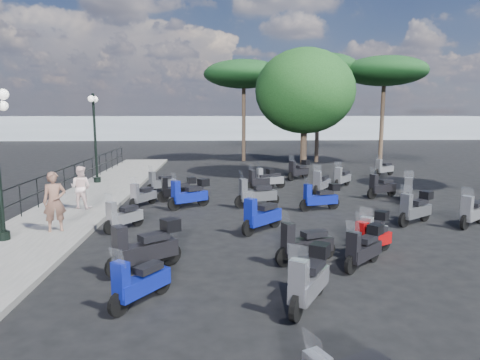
{
  "coord_description": "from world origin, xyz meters",
  "views": [
    {
      "loc": [
        -1.14,
        -13.54,
        3.63
      ],
      "look_at": [
        -0.42,
        1.59,
        1.2
      ],
      "focal_mm": 32.0,
      "sensor_mm": 36.0,
      "label": 1
    }
  ],
  "objects_px": {
    "scooter_5": "(161,183)",
    "scooter_22": "(299,170)",
    "scooter_8": "(261,216)",
    "scooter_11": "(261,180)",
    "scooter_25": "(473,212)",
    "lamp_post_2": "(95,132)",
    "scooter_14": "(364,248)",
    "scooter_17": "(321,183)",
    "scooter_18": "(372,239)",
    "scooter_7": "(309,280)",
    "pine_2": "(244,74)",
    "scooter_13": "(305,244)",
    "scooter_28": "(384,168)",
    "scooter_15": "(320,198)",
    "scooter_19": "(373,233)",
    "scooter_10": "(256,195)",
    "broadleaf_tree": "(305,91)",
    "pine_1": "(385,71)",
    "scooter_1": "(145,248)",
    "scooter_26": "(408,190)",
    "scooter_2": "(123,217)",
    "scooter_21": "(382,187)",
    "scooter_9": "(178,190)",
    "woman": "(55,202)",
    "scooter_16": "(269,180)",
    "scooter_20": "(416,209)",
    "scooter_3": "(189,194)",
    "scooter_27": "(342,178)"
  },
  "relations": [
    {
      "from": "scooter_5",
      "to": "scooter_22",
      "type": "xyz_separation_m",
      "value": [
        6.91,
        3.36,
        0.07
      ]
    },
    {
      "from": "scooter_8",
      "to": "scooter_11",
      "type": "distance_m",
      "value": 7.11
    },
    {
      "from": "scooter_8",
      "to": "scooter_25",
      "type": "bearing_deg",
      "value": -133.05
    },
    {
      "from": "lamp_post_2",
      "to": "scooter_14",
      "type": "relative_size",
      "value": 3.52
    },
    {
      "from": "scooter_17",
      "to": "scooter_18",
      "type": "xyz_separation_m",
      "value": [
        -0.65,
        -8.17,
        -0.06
      ]
    },
    {
      "from": "scooter_7",
      "to": "scooter_11",
      "type": "relative_size",
      "value": 1.11
    },
    {
      "from": "scooter_7",
      "to": "scooter_22",
      "type": "bearing_deg",
      "value": -68.86
    },
    {
      "from": "pine_2",
      "to": "scooter_18",
      "type": "bearing_deg",
      "value": -84.43
    },
    {
      "from": "scooter_13",
      "to": "scooter_28",
      "type": "xyz_separation_m",
      "value": [
        7.3,
        13.84,
        -0.03
      ]
    },
    {
      "from": "scooter_15",
      "to": "scooter_19",
      "type": "distance_m",
      "value": 4.64
    },
    {
      "from": "scooter_7",
      "to": "scooter_18",
      "type": "bearing_deg",
      "value": -96.97
    },
    {
      "from": "scooter_8",
      "to": "scooter_10",
      "type": "xyz_separation_m",
      "value": [
        0.13,
        3.39,
        0.0
      ]
    },
    {
      "from": "lamp_post_2",
      "to": "broadleaf_tree",
      "type": "distance_m",
      "value": 11.27
    },
    {
      "from": "pine_1",
      "to": "scooter_7",
      "type": "bearing_deg",
      "value": -113.74
    },
    {
      "from": "lamp_post_2",
      "to": "scooter_25",
      "type": "xyz_separation_m",
      "value": [
        14.11,
        -8.46,
        -2.16
      ]
    },
    {
      "from": "scooter_10",
      "to": "scooter_15",
      "type": "height_order",
      "value": "scooter_10"
    },
    {
      "from": "scooter_19",
      "to": "pine_2",
      "type": "height_order",
      "value": "pine_2"
    },
    {
      "from": "scooter_25",
      "to": "scooter_28",
      "type": "distance_m",
      "value": 10.91
    },
    {
      "from": "scooter_25",
      "to": "scooter_1",
      "type": "bearing_deg",
      "value": 71.3
    },
    {
      "from": "scooter_15",
      "to": "scooter_26",
      "type": "relative_size",
      "value": 1.01
    },
    {
      "from": "scooter_2",
      "to": "scooter_5",
      "type": "distance_m",
      "value": 6.32
    },
    {
      "from": "scooter_8",
      "to": "scooter_21",
      "type": "distance_m",
      "value": 7.51
    },
    {
      "from": "scooter_9",
      "to": "woman",
      "type": "bearing_deg",
      "value": 131.0
    },
    {
      "from": "scooter_21",
      "to": "scooter_26",
      "type": "height_order",
      "value": "scooter_26"
    },
    {
      "from": "scooter_2",
      "to": "scooter_16",
      "type": "height_order",
      "value": "scooter_16"
    },
    {
      "from": "scooter_8",
      "to": "scooter_22",
      "type": "height_order",
      "value": "scooter_8"
    },
    {
      "from": "scooter_21",
      "to": "scooter_22",
      "type": "bearing_deg",
      "value": 0.48
    },
    {
      "from": "scooter_19",
      "to": "scooter_11",
      "type": "bearing_deg",
      "value": -35.69
    },
    {
      "from": "scooter_8",
      "to": "scooter_18",
      "type": "bearing_deg",
      "value": -175.94
    },
    {
      "from": "scooter_18",
      "to": "scooter_20",
      "type": "height_order",
      "value": "scooter_20"
    },
    {
      "from": "scooter_13",
      "to": "scooter_17",
      "type": "distance_m",
      "value": 9.02
    },
    {
      "from": "scooter_2",
      "to": "scooter_3",
      "type": "xyz_separation_m",
      "value": [
        1.82,
        2.99,
        0.1
      ]
    },
    {
      "from": "scooter_5",
      "to": "scooter_27",
      "type": "height_order",
      "value": "scooter_27"
    },
    {
      "from": "scooter_17",
      "to": "scooter_22",
      "type": "xyz_separation_m",
      "value": [
        -0.26,
        4.1,
        0.03
      ]
    },
    {
      "from": "scooter_3",
      "to": "scooter_7",
      "type": "height_order",
      "value": "scooter_3"
    },
    {
      "from": "scooter_25",
      "to": "pine_1",
      "type": "height_order",
      "value": "pine_1"
    },
    {
      "from": "scooter_7",
      "to": "scooter_9",
      "type": "xyz_separation_m",
      "value": [
        -3.37,
        9.73,
        -0.04
      ]
    },
    {
      "from": "scooter_9",
      "to": "scooter_27",
      "type": "xyz_separation_m",
      "value": [
        7.65,
        2.97,
        -0.04
      ]
    },
    {
      "from": "scooter_10",
      "to": "broadleaf_tree",
      "type": "xyz_separation_m",
      "value": [
        3.33,
        7.79,
        4.23
      ]
    },
    {
      "from": "scooter_18",
      "to": "scooter_25",
      "type": "distance_m",
      "value": 4.85
    },
    {
      "from": "scooter_1",
      "to": "scooter_19",
      "type": "distance_m",
      "value": 5.88
    },
    {
      "from": "scooter_5",
      "to": "scooter_10",
      "type": "height_order",
      "value": "scooter_10"
    },
    {
      "from": "scooter_5",
      "to": "scooter_15",
      "type": "relative_size",
      "value": 0.8
    },
    {
      "from": "scooter_25",
      "to": "broadleaf_tree",
      "type": "relative_size",
      "value": 0.2
    },
    {
      "from": "scooter_13",
      "to": "scooter_15",
      "type": "xyz_separation_m",
      "value": [
        1.68,
        5.52,
        0.02
      ]
    },
    {
      "from": "scooter_5",
      "to": "scooter_14",
      "type": "relative_size",
      "value": 1.03
    },
    {
      "from": "woman",
      "to": "scooter_8",
      "type": "xyz_separation_m",
      "value": [
        6.08,
        0.1,
        -0.54
      ]
    },
    {
      "from": "scooter_3",
      "to": "scooter_11",
      "type": "height_order",
      "value": "scooter_3"
    },
    {
      "from": "scooter_18",
      "to": "scooter_21",
      "type": "height_order",
      "value": "scooter_21"
    },
    {
      "from": "scooter_26",
      "to": "scooter_1",
      "type": "bearing_deg",
      "value": 62.7
    }
  ]
}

